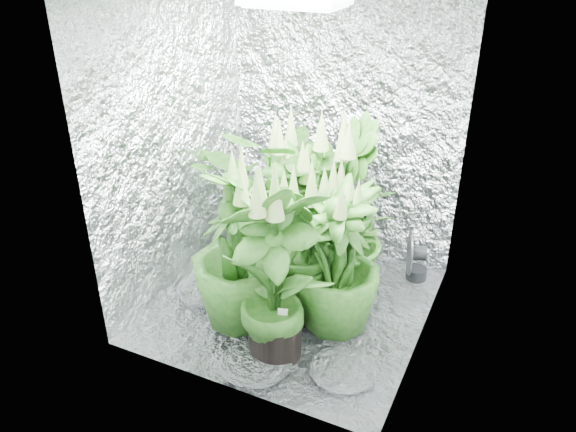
% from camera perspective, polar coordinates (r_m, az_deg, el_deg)
% --- Properties ---
extents(ground, '(1.60, 1.60, 0.00)m').
position_cam_1_polar(ground, '(3.61, 0.56, -8.88)').
color(ground, white).
rests_on(ground, ground).
extents(walls, '(1.62, 1.62, 2.00)m').
position_cam_1_polar(walls, '(3.12, 0.64, 6.09)').
color(walls, white).
rests_on(walls, ground).
extents(plant_a, '(1.07, 1.07, 1.13)m').
position_cam_1_polar(plant_a, '(3.74, -1.81, 2.10)').
color(plant_a, black).
rests_on(plant_a, ground).
extents(plant_b, '(0.66, 0.66, 1.01)m').
position_cam_1_polar(plant_b, '(3.61, 1.03, -0.21)').
color(plant_b, black).
rests_on(plant_b, ground).
extents(plant_c, '(0.67, 0.67, 1.18)m').
position_cam_1_polar(plant_c, '(3.64, 5.16, 1.29)').
color(plant_c, black).
rests_on(plant_c, ground).
extents(plant_d, '(0.73, 0.73, 1.10)m').
position_cam_1_polar(plant_d, '(3.19, -5.08, -3.40)').
color(plant_d, black).
rests_on(plant_d, ground).
extents(plant_e, '(1.03, 1.03, 0.93)m').
position_cam_1_polar(plant_e, '(3.45, 4.88, -2.10)').
color(plant_e, black).
rests_on(plant_e, ground).
extents(plant_f, '(0.80, 0.80, 1.17)m').
position_cam_1_polar(plant_f, '(2.92, -1.41, -5.70)').
color(plant_f, black).
rests_on(plant_f, ground).
extents(plant_g, '(0.70, 0.70, 1.02)m').
position_cam_1_polar(plant_g, '(3.26, 1.30, -3.41)').
color(plant_g, black).
rests_on(plant_g, ground).
extents(plant_h, '(0.72, 0.72, 1.00)m').
position_cam_1_polar(plant_h, '(3.17, 5.09, -4.53)').
color(plant_h, black).
rests_on(plant_h, ground).
extents(circulation_fan, '(0.18, 0.30, 0.35)m').
position_cam_1_polar(circulation_fan, '(3.86, 12.63, -4.30)').
color(circulation_fan, black).
rests_on(circulation_fan, ground).
extents(plant_label, '(0.06, 0.04, 0.08)m').
position_cam_1_polar(plant_label, '(3.01, -0.55, -10.13)').
color(plant_label, white).
rests_on(plant_label, plant_f).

